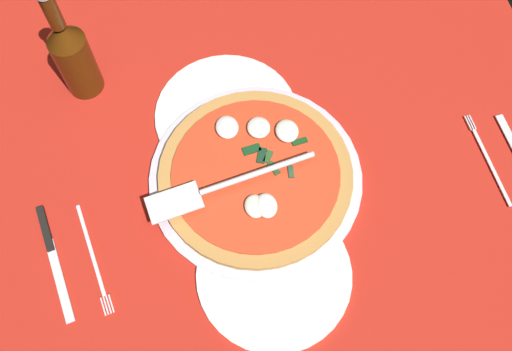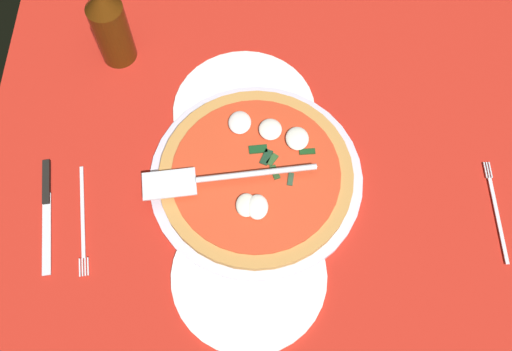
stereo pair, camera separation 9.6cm
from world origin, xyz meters
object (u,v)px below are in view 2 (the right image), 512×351
object	(u,v)px
beer_bottle	(109,23)
pizza_server	(222,177)
dinner_plate_right	(244,110)
pizza	(256,175)
place_setting_far	(64,213)
dinner_plate_left	(249,276)

from	to	relation	value
beer_bottle	pizza_server	bearing A→B (deg)	-142.89
dinner_plate_right	beer_bottle	bearing A→B (deg)	63.11
pizza	place_setting_far	distance (cm)	32.85
beer_bottle	dinner_plate_left	bearing A→B (deg)	-149.20
dinner_plate_left	dinner_plate_right	world-z (taller)	same
dinner_plate_right	pizza	size ratio (longest dim) A/B	0.78
pizza_server	pizza	bearing A→B (deg)	-170.72
place_setting_far	beer_bottle	bearing A→B (deg)	160.80
pizza_server	beer_bottle	size ratio (longest dim) A/B	1.17
pizza	place_setting_far	bearing A→B (deg)	101.77
dinner_plate_left	dinner_plate_right	xyz separation A→B (cm)	(30.80, 1.50, 0.00)
pizza	pizza_server	xyz separation A→B (cm)	(-1.68, 5.45, 2.51)
dinner_plate_left	pizza	bearing A→B (deg)	-2.66
dinner_plate_right	pizza_server	xyz separation A→B (cm)	(-15.50, 3.17, 4.28)
dinner_plate_left	beer_bottle	size ratio (longest dim) A/B	1.00
pizza	beer_bottle	bearing A→B (deg)	45.42
dinner_plate_right	pizza	xyz separation A→B (cm)	(-13.81, -2.29, 1.77)
pizza_server	beer_bottle	bearing A→B (deg)	-60.78
dinner_plate_left	beer_bottle	xyz separation A→B (cm)	(43.05, 25.66, 8.87)
pizza	beer_bottle	xyz separation A→B (cm)	(26.06, 26.45, 7.10)
pizza_server	dinner_plate_right	bearing A→B (deg)	-109.44
place_setting_far	beer_bottle	xyz separation A→B (cm)	(32.75, -5.66, 9.01)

